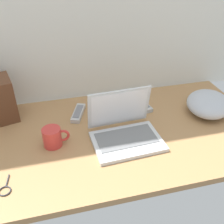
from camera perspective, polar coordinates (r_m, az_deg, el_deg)
name	(u,v)px	position (r m, az deg, el deg)	size (l,w,h in m)	color
desk	(102,137)	(1.27, -2.14, -5.37)	(1.60, 0.76, 0.03)	#A87A4C
laptop	(124,129)	(1.22, 2.67, -3.77)	(0.32, 0.27, 0.22)	silver
coffee_mug	(53,137)	(1.21, -12.63, -5.30)	(0.12, 0.08, 0.09)	red
remote_control_near	(78,113)	(1.40, -7.29, -0.20)	(0.10, 0.17, 0.02)	#B7B7B7
remote_control_far	(142,104)	(1.48, 6.49, 1.72)	(0.07, 0.17, 0.02)	#B7B7B7
cushion	(208,104)	(1.49, 20.08, 1.71)	(0.26, 0.22, 0.10)	#B2B7C1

